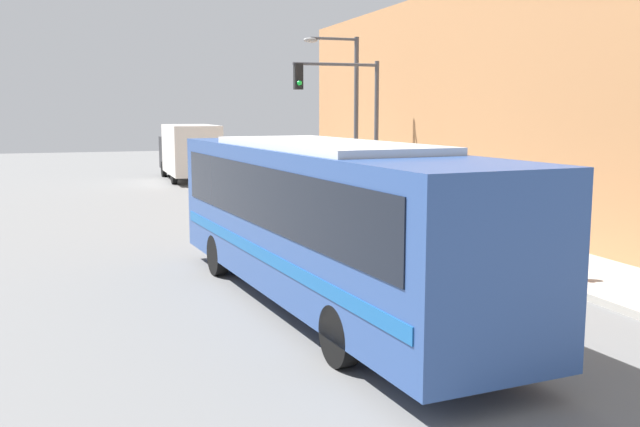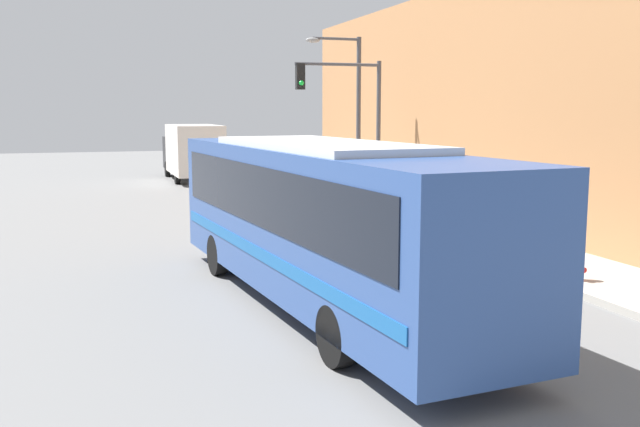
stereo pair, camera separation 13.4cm
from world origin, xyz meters
name	(u,v)px [view 2 (the right image)]	position (x,y,z in m)	size (l,w,h in m)	color
ground_plane	(411,342)	(0.00, 0.00, 0.00)	(120.00, 120.00, 0.00)	slate
sidewalk	(338,194)	(5.91, 20.00, 0.08)	(2.81, 70.00, 0.16)	#A8A399
building_facade	(501,105)	(10.31, 13.70, 4.07)	(6.00, 25.39, 8.14)	#B27A4C
city_bus	(320,213)	(-0.78, 2.54, 1.89)	(3.49, 11.60, 3.28)	#2D4C8C
delivery_truck	(192,150)	(0.68, 29.44, 1.68)	(2.49, 7.79, 3.09)	silver
fire_hydrant	(578,265)	(5.10, 2.23, 0.51)	(0.27, 0.36, 0.70)	red
traffic_light_pole	(351,109)	(4.15, 13.82, 3.92)	(3.28, 0.35, 5.49)	#47474C
parking_meter	(453,208)	(5.10, 7.87, 1.03)	(0.14, 0.14, 1.28)	#47474C
street_lamp	(351,105)	(5.05, 16.08, 4.07)	(2.27, 0.28, 6.56)	#47474C
pedestrian_near_corner	(398,189)	(5.81, 13.24, 1.02)	(0.34, 0.34, 1.68)	slate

